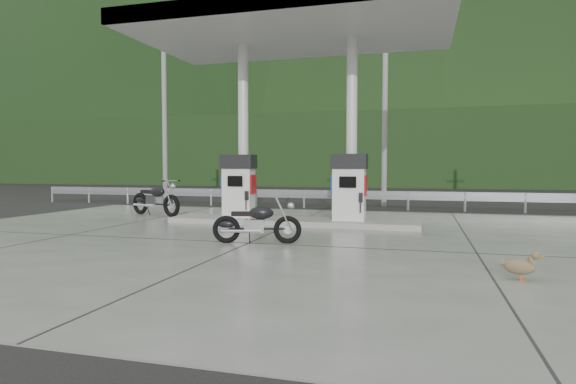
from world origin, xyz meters
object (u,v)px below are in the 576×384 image
(gas_pump_right, at_px, (349,187))
(duck, at_px, (519,267))
(gas_pump_left, at_px, (239,186))
(motorcycle_right, at_px, (257,223))
(motorcycle_left, at_px, (155,200))

(gas_pump_right, relative_size, duck, 3.54)
(gas_pump_left, xyz_separation_m, motorcycle_right, (1.77, -3.46, -0.64))
(gas_pump_left, bearing_deg, motorcycle_left, 161.82)
(motorcycle_right, distance_m, duck, 5.14)
(gas_pump_left, xyz_separation_m, motorcycle_left, (-3.38, 1.11, -0.53))
(motorcycle_right, bearing_deg, duck, -37.18)
(motorcycle_right, xyz_separation_m, duck, (4.68, -2.12, -0.23))
(motorcycle_left, relative_size, duck, 4.29)
(gas_pump_left, xyz_separation_m, duck, (6.44, -5.58, -0.87))
(motorcycle_left, xyz_separation_m, duck, (9.83, -6.69, -0.33))
(gas_pump_left, relative_size, duck, 3.54)
(gas_pump_left, height_order, gas_pump_right, same)
(motorcycle_left, bearing_deg, motorcycle_right, -20.78)
(gas_pump_left, bearing_deg, motorcycle_right, -62.92)
(gas_pump_left, distance_m, motorcycle_right, 3.93)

